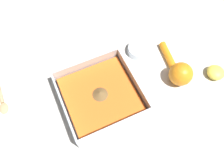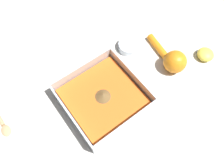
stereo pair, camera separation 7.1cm
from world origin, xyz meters
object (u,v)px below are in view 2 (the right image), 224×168
at_px(spice_bowl, 129,46).
at_px(lemon_squeezer, 173,60).
at_px(lemon_half, 205,54).
at_px(square_dish, 103,98).

xyz_separation_m(spice_bowl, lemon_squeezer, (-0.15, -0.07, 0.02)).
xyz_separation_m(spice_bowl, lemon_half, (-0.20, -0.19, 0.00)).
bearing_deg(spice_bowl, square_dish, 119.68).
distance_m(square_dish, lemon_half, 0.40).
bearing_deg(lemon_half, lemon_squeezer, 68.91).
distance_m(lemon_squeezer, lemon_half, 0.13).
xyz_separation_m(square_dish, lemon_half, (-0.08, -0.40, -0.00)).
xyz_separation_m(square_dish, spice_bowl, (0.12, -0.20, -0.01)).
bearing_deg(lemon_squeezer, spice_bowl, -145.82).
distance_m(square_dish, lemon_squeezer, 0.27).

